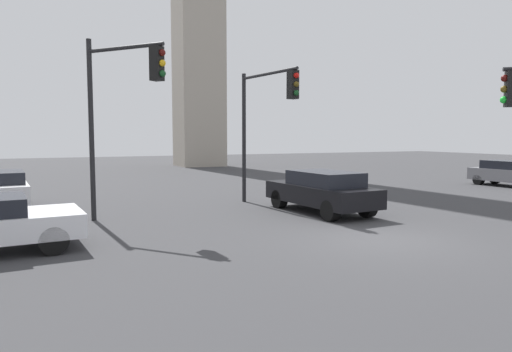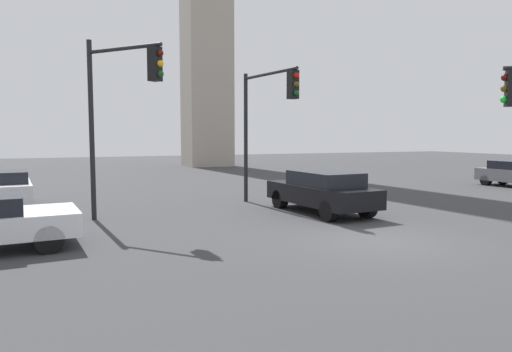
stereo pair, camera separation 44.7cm
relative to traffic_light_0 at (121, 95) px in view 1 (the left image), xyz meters
name	(u,v)px [view 1 (the left image)]	position (x,y,z in m)	size (l,w,h in m)	color
ground_plane	(381,240)	(5.81, -5.23, -4.01)	(107.30, 107.30, 0.00)	#38383A
traffic_light_0	(121,95)	(0.00, 0.00, 0.00)	(1.98, 2.39, 5.80)	black
traffic_light_1	(266,108)	(5.61, 1.30, -0.20)	(0.71, 3.67, 5.29)	black
car_0	(0,189)	(-3.70, 4.76, -3.24)	(2.10, 4.30, 1.45)	silver
car_1	(322,191)	(6.79, -0.83, -3.22)	(2.19, 4.76, 1.49)	black
car_4	(509,173)	(20.80, 2.24, -3.28)	(1.90, 4.15, 1.39)	slate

